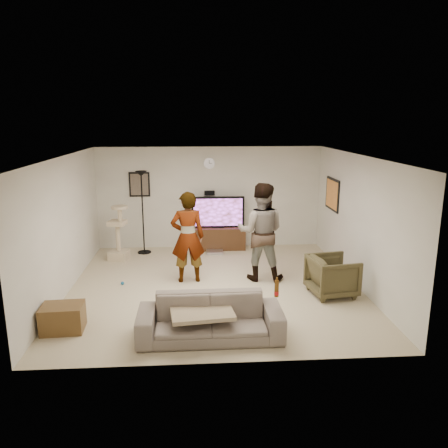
{
  "coord_description": "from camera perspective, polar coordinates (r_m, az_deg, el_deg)",
  "views": [
    {
      "loc": [
        -0.37,
        -7.98,
        3.16
      ],
      "look_at": [
        0.19,
        0.2,
        1.19
      ],
      "focal_mm": 35.24,
      "sensor_mm": 36.0,
      "label": 1
    }
  ],
  "objects": [
    {
      "name": "wall_left",
      "position": [
        8.54,
        -19.97,
        -0.22
      ],
      "size": [
        0.04,
        5.5,
        2.5
      ],
      "primitive_type": "cube",
      "color": "beige",
      "rests_on": "floor"
    },
    {
      "name": "tv",
      "position": [
        10.73,
        -0.79,
        1.57
      ],
      "size": [
        1.29,
        0.08,
        0.76
      ],
      "primitive_type": "cube",
      "color": "black",
      "rests_on": "tv_stand"
    },
    {
      "name": "sofa",
      "position": [
        6.6,
        -1.8,
        -12.08
      ],
      "size": [
        2.12,
        0.84,
        0.62
      ],
      "primitive_type": "imported",
      "rotation": [
        0.0,
        0.0,
        0.0
      ],
      "color": "#6F635A",
      "rests_on": "floor"
    },
    {
      "name": "floor_lamp",
      "position": [
        10.58,
        -10.5,
        1.45
      ],
      "size": [
        0.32,
        0.32,
        1.98
      ],
      "primitive_type": "cylinder",
      "color": "black",
      "rests_on": "floor"
    },
    {
      "name": "wall_back",
      "position": [
        10.9,
        -1.9,
        3.43
      ],
      "size": [
        5.5,
        0.04,
        2.5
      ],
      "primitive_type": "cube",
      "color": "beige",
      "rests_on": "floor"
    },
    {
      "name": "tv_stand",
      "position": [
        10.89,
        -0.78,
        -1.82
      ],
      "size": [
        1.33,
        0.45,
        0.55
      ],
      "primitive_type": "cube",
      "color": "#382112",
      "rests_on": "floor"
    },
    {
      "name": "armchair",
      "position": [
        8.31,
        13.88,
        -6.55
      ],
      "size": [
        0.91,
        0.89,
        0.73
      ],
      "primitive_type": "imported",
      "rotation": [
        0.0,
        0.0,
        1.72
      ],
      "color": "#413B23",
      "rests_on": "floor"
    },
    {
      "name": "beer_bottle",
      "position": [
        6.53,
        6.84,
        -8.31
      ],
      "size": [
        0.06,
        0.06,
        0.25
      ],
      "primitive_type": "cylinder",
      "color": "#56310B",
      "rests_on": "sofa"
    },
    {
      "name": "wall_right",
      "position": [
        8.78,
        17.02,
        0.35
      ],
      "size": [
        0.04,
        5.5,
        2.5
      ],
      "primitive_type": "cube",
      "color": "beige",
      "rests_on": "floor"
    },
    {
      "name": "throw_blanket",
      "position": [
        6.55,
        -2.92,
        -11.25
      ],
      "size": [
        0.98,
        0.8,
        0.06
      ],
      "primitive_type": "cube",
      "rotation": [
        0.0,
        0.0,
        0.12
      ],
      "color": "tan",
      "rests_on": "sofa"
    },
    {
      "name": "wall_front",
      "position": [
        5.58,
        0.11,
        -6.51
      ],
      "size": [
        5.5,
        0.04,
        2.5
      ],
      "primitive_type": "cube",
      "color": "beige",
      "rests_on": "floor"
    },
    {
      "name": "wall_clock",
      "position": [
        10.76,
        -1.93,
        7.87
      ],
      "size": [
        0.26,
        0.04,
        0.26
      ],
      "primitive_type": "cylinder",
      "rotation": [
        1.57,
        0.0,
        0.0
      ],
      "color": "white",
      "rests_on": "wall_back"
    },
    {
      "name": "person_right",
      "position": [
        8.71,
        4.79,
        -1.03
      ],
      "size": [
        1.08,
        0.92,
        1.96
      ],
      "primitive_type": "imported",
      "rotation": [
        0.0,
        0.0,
        2.93
      ],
      "color": "#365E89",
      "rests_on": "floor"
    },
    {
      "name": "cat_tree",
      "position": [
        10.27,
        -13.61,
        -1.09
      ],
      "size": [
        0.48,
        0.48,
        1.27
      ],
      "primitive_type": "cube",
      "rotation": [
        0.0,
        0.0,
        -0.21
      ],
      "color": "#C9B795",
      "rests_on": "floor"
    },
    {
      "name": "picture_right",
      "position": [
        10.2,
        13.87,
        3.77
      ],
      "size": [
        0.03,
        0.78,
        0.62
      ],
      "primitive_type": "cube",
      "color": "orange",
      "rests_on": "wall_right"
    },
    {
      "name": "person_left",
      "position": [
        8.61,
        -4.72,
        -1.71
      ],
      "size": [
        0.7,
        0.49,
        1.81
      ],
      "primitive_type": "imported",
      "rotation": [
        0.0,
        0.0,
        3.23
      ],
      "color": "#9EA1B6",
      "rests_on": "floor"
    },
    {
      "name": "picture_back",
      "position": [
        10.9,
        -10.91,
        5.06
      ],
      "size": [
        0.42,
        0.03,
        0.52
      ],
      "primitive_type": "cube",
      "color": "brown",
      "rests_on": "wall_back"
    },
    {
      "name": "floor",
      "position": [
        8.59,
        -1.18,
        -8.12
      ],
      "size": [
        5.5,
        5.5,
        0.02
      ],
      "primitive_type": "cube",
      "color": "tan",
      "rests_on": "ground"
    },
    {
      "name": "ceiling",
      "position": [
        8.01,
        -1.27,
        8.87
      ],
      "size": [
        5.5,
        5.5,
        0.02
      ],
      "primitive_type": "cube",
      "color": "silver",
      "rests_on": "wall_back"
    },
    {
      "name": "side_table",
      "position": [
        7.27,
        -20.18,
        -11.36
      ],
      "size": [
        0.64,
        0.5,
        0.41
      ],
      "primitive_type": "cube",
      "rotation": [
        0.0,
        0.0,
        0.06
      ],
      "color": "#53391C",
      "rests_on": "floor"
    },
    {
      "name": "console_box",
      "position": [
        10.57,
        -1.2,
        -3.67
      ],
      "size": [
        0.4,
        0.3,
        0.07
      ],
      "primitive_type": "cube",
      "color": "silver",
      "rests_on": "floor"
    },
    {
      "name": "toy_ball",
      "position": [
        8.87,
        -13.04,
        -7.49
      ],
      "size": [
        0.07,
        0.07,
        0.07
      ],
      "primitive_type": "sphere",
      "color": "#1D6194",
      "rests_on": "floor"
    },
    {
      "name": "tv_screen",
      "position": [
        10.69,
        -0.78,
        1.52
      ],
      "size": [
        1.18,
        0.01,
        0.67
      ],
      "primitive_type": "cube",
      "color": "#C94FF4",
      "rests_on": "tv"
    },
    {
      "name": "wall_speaker",
      "position": [
        10.82,
        -1.9,
        4.06
      ],
      "size": [
        0.25,
        0.1,
        0.1
      ],
      "primitive_type": "cube",
      "color": "black",
      "rests_on": "wall_back"
    }
  ]
}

